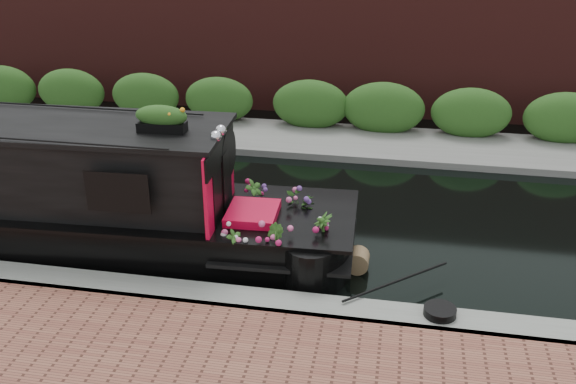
# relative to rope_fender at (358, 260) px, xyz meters

# --- Properties ---
(ground) EXTENTS (80.00, 80.00, 0.00)m
(ground) POSITION_rel_rope_fender_xyz_m (-2.01, 1.80, -0.19)
(ground) COLOR black
(ground) RESTS_ON ground
(near_bank_coping) EXTENTS (40.00, 0.60, 0.50)m
(near_bank_coping) POSITION_rel_rope_fender_xyz_m (-2.01, -1.50, -0.19)
(near_bank_coping) COLOR gray
(near_bank_coping) RESTS_ON ground
(far_bank_path) EXTENTS (40.00, 2.40, 0.34)m
(far_bank_path) POSITION_rel_rope_fender_xyz_m (-2.01, 6.00, -0.19)
(far_bank_path) COLOR slate
(far_bank_path) RESTS_ON ground
(far_hedge) EXTENTS (40.00, 1.10, 2.80)m
(far_hedge) POSITION_rel_rope_fender_xyz_m (-2.01, 6.90, -0.19)
(far_hedge) COLOR #2A571D
(far_hedge) RESTS_ON ground
(far_brick_wall) EXTENTS (40.00, 1.00, 8.00)m
(far_brick_wall) POSITION_rel_rope_fender_xyz_m (-2.01, 9.00, -0.19)
(far_brick_wall) COLOR #491B18
(far_brick_wall) RESTS_ON ground
(rope_fender) EXTENTS (0.38, 0.37, 0.38)m
(rope_fender) POSITION_rel_rope_fender_xyz_m (0.00, 0.00, 0.00)
(rope_fender) COLOR brown
(rope_fender) RESTS_ON ground
(coiled_mooring_rope) EXTENTS (0.48, 0.48, 0.12)m
(coiled_mooring_rope) POSITION_rel_rope_fender_xyz_m (1.31, -1.42, 0.12)
(coiled_mooring_rope) COLOR black
(coiled_mooring_rope) RESTS_ON near_bank_coping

